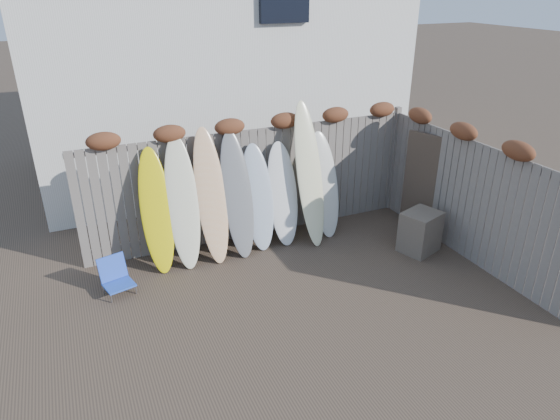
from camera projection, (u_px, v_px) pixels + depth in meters
name	position (u px, v px, depth m)	size (l,w,h in m)	color
ground	(313.00, 303.00, 7.31)	(80.00, 80.00, 0.00)	#493A2D
back_fence	(256.00, 174.00, 8.82)	(6.05, 0.28, 2.24)	slate
right_fence	(471.00, 193.00, 8.13)	(0.28, 4.40, 2.24)	slate
house	(208.00, 32.00, 11.54)	(8.50, 5.50, 6.33)	silver
beach_chair	(116.00, 276.00, 7.50)	(0.51, 0.53, 0.55)	blue
wooden_crate	(420.00, 232.00, 8.59)	(0.62, 0.52, 0.72)	#6B5E50
lattice_panel	(434.00, 187.00, 8.95)	(0.05, 1.24, 1.86)	#30221D
surfboard_0	(156.00, 211.00, 7.89)	(0.49, 0.07, 2.04)	yellow
surfboard_1	(183.00, 203.00, 8.00)	(0.51, 0.07, 2.19)	beige
surfboard_2	(211.00, 196.00, 8.15)	(0.50, 0.07, 2.27)	#FFC690
surfboard_3	(237.00, 195.00, 8.32)	(0.51, 0.07, 2.16)	slate
surfboard_4	(258.00, 198.00, 8.58)	(0.53, 0.07, 1.87)	#A0AFC3
surfboard_5	(283.00, 194.00, 8.74)	(0.53, 0.07, 1.85)	white
surfboard_6	(309.00, 175.00, 8.66)	(0.47, 0.07, 2.56)	#EDEAB7
surfboard_7	(324.00, 185.00, 9.01)	(0.55, 0.07, 1.95)	silver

